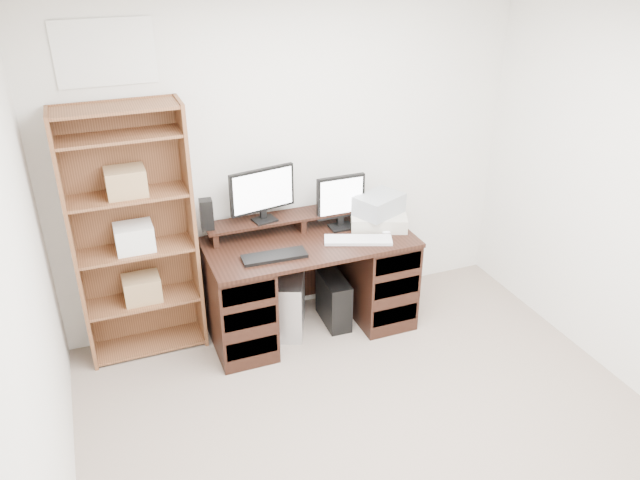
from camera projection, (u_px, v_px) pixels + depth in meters
room at (432, 293)px, 2.89m from camera, size 3.54×4.04×2.54m
desk at (310, 283)px, 4.64m from camera, size 1.50×0.70×0.75m
riser_shelf at (299, 217)px, 4.61m from camera, size 1.40×0.22×0.12m
monitor_wide at (262, 192)px, 4.39m from camera, size 0.49×0.15×0.39m
monitor_small at (341, 200)px, 4.57m from camera, size 0.37×0.14×0.40m
speaker at (207, 214)px, 4.32m from camera, size 0.10×0.10×0.22m
keyboard_black at (274, 256)px, 4.23m from camera, size 0.45×0.17×0.02m
keyboard_white at (358, 240)px, 4.45m from camera, size 0.50×0.31×0.02m
mouse at (387, 232)px, 4.56m from camera, size 0.10×0.08×0.04m
printer at (378, 220)px, 4.66m from camera, size 0.49×0.44×0.10m
basket at (379, 204)px, 4.61m from camera, size 0.41×0.36×0.15m
tower_silver at (290, 302)px, 4.71m from camera, size 0.36×0.50×0.46m
tower_black at (334, 300)px, 4.79m from camera, size 0.18×0.39×0.39m
bookshelf at (134, 233)px, 4.19m from camera, size 0.80×0.30×1.80m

